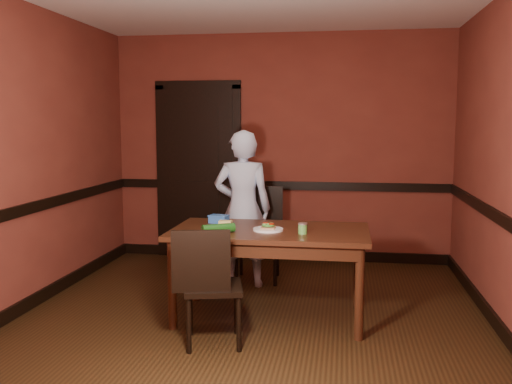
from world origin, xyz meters
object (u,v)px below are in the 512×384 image
(chair_far, at_px, (258,235))
(dining_table, at_px, (270,274))
(cheese_saucer, at_px, (225,224))
(food_tub, at_px, (219,219))
(person, at_px, (243,209))
(sandwich_plate, at_px, (268,228))
(sauce_jar, at_px, (303,228))
(chair_near, at_px, (213,285))

(chair_far, bearing_deg, dining_table, -79.53)
(cheese_saucer, height_order, food_tub, food_tub)
(chair_far, xyz_separation_m, person, (-0.12, -0.20, 0.30))
(dining_table, relative_size, cheese_saucer, 11.10)
(chair_far, bearing_deg, cheese_saucer, -99.92)
(chair_far, relative_size, food_tub, 5.13)
(chair_far, bearing_deg, food_tub, -106.22)
(sandwich_plate, height_order, sauce_jar, sauce_jar)
(chair_far, distance_m, cheese_saucer, 1.09)
(sauce_jar, distance_m, food_tub, 0.86)
(sandwich_plate, relative_size, cheese_saucer, 1.70)
(chair_near, xyz_separation_m, person, (-0.06, 1.55, 0.34))
(person, xyz_separation_m, food_tub, (-0.09, -0.71, 0.01))
(chair_near, bearing_deg, sandwich_plate, -134.65)
(person, bearing_deg, cheese_saucer, 84.21)
(dining_table, height_order, sauce_jar, sauce_jar)
(person, bearing_deg, dining_table, 107.42)
(cheese_saucer, bearing_deg, sauce_jar, -20.01)
(sandwich_plate, xyz_separation_m, food_tub, (-0.48, 0.28, 0.02))
(chair_near, bearing_deg, food_tub, -94.14)
(sauce_jar, height_order, cheese_saucer, sauce_jar)
(chair_far, distance_m, person, 0.38)
(chair_far, distance_m, chair_near, 1.76)
(chair_far, distance_m, food_tub, 0.98)
(person, xyz_separation_m, cheese_saucer, (-0.00, -0.84, -0.00))
(chair_far, height_order, person, person)
(dining_table, bearing_deg, person, 113.45)
(chair_near, height_order, cheese_saucer, chair_near)
(cheese_saucer, xyz_separation_m, food_tub, (-0.09, 0.13, 0.02))
(person, distance_m, cheese_saucer, 0.84)
(dining_table, distance_m, chair_far, 1.18)
(chair_far, relative_size, sauce_jar, 11.06)
(chair_far, distance_m, sauce_jar, 1.45)
(sauce_jar, xyz_separation_m, food_tub, (-0.77, 0.38, -0.01))
(person, bearing_deg, chair_near, 86.27)
(dining_table, relative_size, food_tub, 8.59)
(chair_near, distance_m, food_tub, 0.93)
(person, xyz_separation_m, sauce_jar, (0.68, -1.09, 0.02))
(chair_far, bearing_deg, chair_near, -95.45)
(person, relative_size, cheese_saucer, 10.72)
(dining_table, relative_size, chair_far, 1.67)
(dining_table, bearing_deg, sandwich_plate, -97.54)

